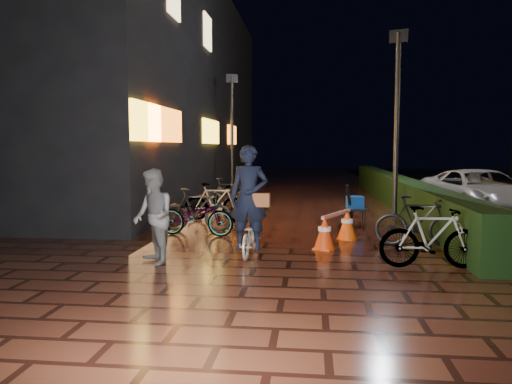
# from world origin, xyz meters

# --- Properties ---
(ground) EXTENTS (80.00, 80.00, 0.00)m
(ground) POSITION_xyz_m (0.00, 0.00, 0.00)
(ground) COLOR #381911
(ground) RESTS_ON ground
(hedge) EXTENTS (0.70, 20.00, 1.00)m
(hedge) POSITION_xyz_m (3.30, 8.00, 0.50)
(hedge) COLOR black
(hedge) RESTS_ON ground
(bystander_person) EXTENTS (0.98, 1.02, 1.65)m
(bystander_person) POSITION_xyz_m (-2.33, -1.57, 0.83)
(bystander_person) COLOR slate
(bystander_person) RESTS_ON ground
(van) EXTENTS (2.94, 5.13, 1.35)m
(van) POSITION_xyz_m (5.34, 5.56, 0.68)
(van) COLOR #B8B9BD
(van) RESTS_ON ground
(storefront_block) EXTENTS (12.09, 22.00, 9.00)m
(storefront_block) POSITION_xyz_m (-9.50, 11.50, 4.50)
(storefront_block) COLOR black
(storefront_block) RESTS_ON ground
(lamp_post_hedge) EXTENTS (0.49, 0.22, 5.18)m
(lamp_post_hedge) POSITION_xyz_m (2.69, 4.34, 2.85)
(lamp_post_hedge) COLOR black
(lamp_post_hedge) RESTS_ON ground
(lamp_post_sf) EXTENTS (0.45, 0.24, 4.82)m
(lamp_post_sf) POSITION_xyz_m (-2.73, 9.51, 2.65)
(lamp_post_sf) COLOR black
(lamp_post_sf) RESTS_ON ground
(cyclist) EXTENTS (0.75, 1.46, 2.05)m
(cyclist) POSITION_xyz_m (-0.75, -0.78, 0.76)
(cyclist) COLOR silver
(cyclist) RESTS_ON ground
(traffic_barrier) EXTENTS (1.00, 1.61, 0.67)m
(traffic_barrier) POSITION_xyz_m (0.90, 0.57, 0.33)
(traffic_barrier) COLOR red
(traffic_barrier) RESTS_ON ground
(cart_assembly) EXTENTS (0.62, 0.64, 1.09)m
(cart_assembly) POSITION_xyz_m (1.48, 3.11, 0.56)
(cart_assembly) COLOR black
(cart_assembly) RESTS_ON ground
(parked_bikes_storefront) EXTENTS (1.91, 5.90, 1.04)m
(parked_bikes_storefront) POSITION_xyz_m (-2.28, 3.91, 0.49)
(parked_bikes_storefront) COLOR black
(parked_bikes_storefront) RESTS_ON ground
(parked_bikes_hedge) EXTENTS (1.92, 2.48, 1.04)m
(parked_bikes_hedge) POSITION_xyz_m (2.45, -0.44, 0.52)
(parked_bikes_hedge) COLOR black
(parked_bikes_hedge) RESTS_ON ground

